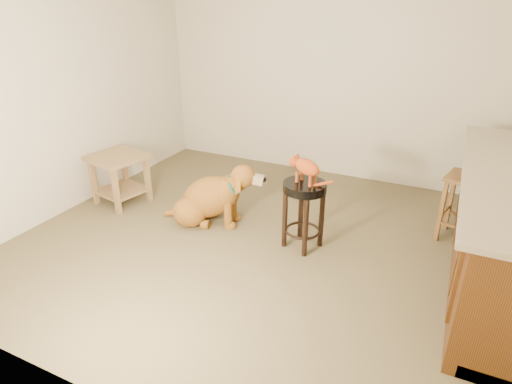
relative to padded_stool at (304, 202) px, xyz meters
The scene contains 8 objects.
floor 0.58m from the padded_stool, 163.62° to the right, with size 4.50×4.00×0.01m, color brown.
room_shell 1.27m from the padded_stool, 163.62° to the right, with size 4.54×4.04×2.62m.
cabinet_run 1.61m from the padded_stool, ahead, with size 0.70×2.56×0.94m.
padded_stool is the anchor object (origin of this frame).
wood_stool 1.52m from the padded_stool, 30.21° to the left, with size 0.42×0.42×0.65m.
side_table 2.18m from the padded_stool, behind, with size 0.65×0.65×0.56m.
golden_retriever 1.04m from the padded_stool, behind, with size 1.10×0.61×0.71m.
tabby_kitten 0.34m from the padded_stool, 156.08° to the left, with size 0.44×0.20×0.27m.
Camera 1 is at (1.44, -3.22, 2.15)m, focal length 30.00 mm.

